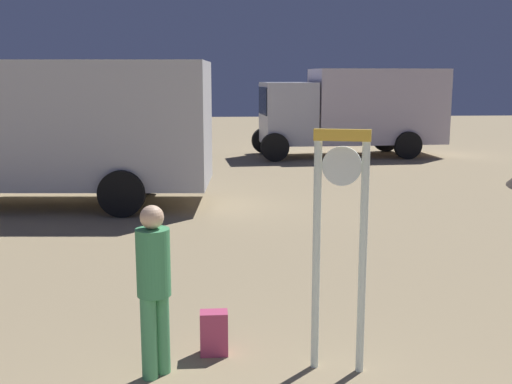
{
  "coord_description": "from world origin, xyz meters",
  "views": [
    {
      "loc": [
        -0.22,
        -2.37,
        2.64
      ],
      "look_at": [
        0.37,
        5.4,
        1.2
      ],
      "focal_mm": 43.81,
      "sensor_mm": 36.0,
      "label": 1
    }
  ],
  "objects_px": {
    "backpack": "(214,333)",
    "box_truck_far": "(356,109)",
    "box_truck_near": "(58,127)",
    "standing_clock": "(340,227)",
    "person_near_clock": "(154,282)"
  },
  "relations": [
    {
      "from": "box_truck_near",
      "to": "box_truck_far",
      "type": "relative_size",
      "value": 1.07
    },
    {
      "from": "backpack",
      "to": "person_near_clock",
      "type": "bearing_deg",
      "value": -142.28
    },
    {
      "from": "person_near_clock",
      "to": "backpack",
      "type": "bearing_deg",
      "value": 37.72
    },
    {
      "from": "box_truck_far",
      "to": "person_near_clock",
      "type": "bearing_deg",
      "value": -109.28
    },
    {
      "from": "person_near_clock",
      "to": "box_truck_near",
      "type": "relative_size",
      "value": 0.23
    },
    {
      "from": "person_near_clock",
      "to": "box_truck_near",
      "type": "distance_m",
      "value": 8.31
    },
    {
      "from": "standing_clock",
      "to": "person_near_clock",
      "type": "relative_size",
      "value": 1.41
    },
    {
      "from": "backpack",
      "to": "box_truck_far",
      "type": "xyz_separation_m",
      "value": [
        4.93,
        15.17,
        1.39
      ]
    },
    {
      "from": "standing_clock",
      "to": "box_truck_near",
      "type": "distance_m",
      "value": 8.93
    },
    {
      "from": "standing_clock",
      "to": "backpack",
      "type": "distance_m",
      "value": 1.63
    },
    {
      "from": "box_truck_near",
      "to": "box_truck_far",
      "type": "xyz_separation_m",
      "value": [
        8.05,
        7.71,
        -0.02
      ]
    },
    {
      "from": "backpack",
      "to": "box_truck_near",
      "type": "xyz_separation_m",
      "value": [
        -3.12,
        7.46,
        1.41
      ]
    },
    {
      "from": "standing_clock",
      "to": "box_truck_far",
      "type": "height_order",
      "value": "box_truck_far"
    },
    {
      "from": "standing_clock",
      "to": "box_truck_far",
      "type": "xyz_separation_m",
      "value": [
        3.81,
        15.57,
        0.27
      ]
    },
    {
      "from": "box_truck_near",
      "to": "box_truck_far",
      "type": "distance_m",
      "value": 11.15
    }
  ]
}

